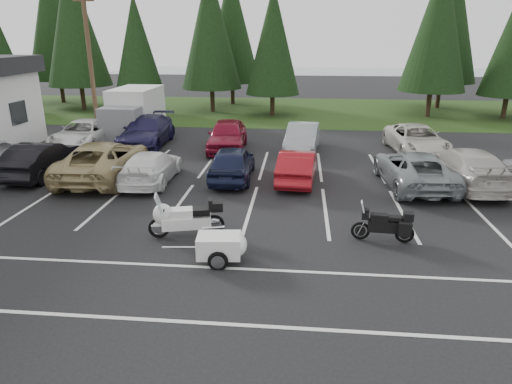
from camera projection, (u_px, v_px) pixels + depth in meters
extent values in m
plane|color=black|center=(233.00, 219.00, 15.62)|extent=(120.00, 120.00, 0.00)
cube|color=#1E3912|center=(274.00, 110.00, 38.21)|extent=(80.00, 16.00, 0.01)
cube|color=slate|center=(314.00, 78.00, 67.03)|extent=(70.00, 50.00, 0.02)
cylinder|color=#473321|center=(90.00, 62.00, 26.36)|extent=(0.26, 0.26, 9.00)
cube|color=#473321|center=(83.00, 0.00, 25.29)|extent=(1.20, 0.10, 0.10)
cube|color=silver|center=(240.00, 199.00, 17.50)|extent=(32.00, 16.00, 0.01)
cylinder|color=#332316|center=(4.00, 99.00, 37.23)|extent=(0.36, 0.36, 2.16)
cylinder|color=#332316|center=(82.00, 93.00, 38.09)|extent=(0.36, 0.36, 2.78)
cone|color=black|center=(74.00, 22.00, 36.28)|extent=(5.10, 5.10, 9.86)
cylinder|color=#332316|center=(141.00, 100.00, 36.38)|extent=(0.36, 0.36, 2.11)
cone|color=black|center=(137.00, 45.00, 35.01)|extent=(3.87, 3.87, 7.48)
cylinder|color=#332316|center=(212.00, 96.00, 37.21)|extent=(0.36, 0.36, 2.62)
cone|color=black|center=(210.00, 28.00, 35.51)|extent=(4.80, 4.80, 9.27)
cylinder|color=#332316|center=(272.00, 101.00, 35.59)|extent=(0.36, 0.36, 2.26)
cone|color=black|center=(273.00, 40.00, 34.12)|extent=(4.14, 4.14, 7.99)
cylinder|color=#332316|center=(429.00, 99.00, 34.89)|extent=(0.36, 0.36, 2.69)
cone|color=black|center=(438.00, 24.00, 33.15)|extent=(4.93, 4.93, 9.52)
cylinder|color=#332316|center=(505.00, 103.00, 34.17)|extent=(0.36, 0.36, 2.33)
cylinder|color=#332316|center=(62.00, 87.00, 42.39)|extent=(0.36, 0.36, 2.88)
cone|color=black|center=(53.00, 21.00, 40.52)|extent=(5.28, 5.28, 10.20)
cylinder|color=#332316|center=(233.00, 89.00, 41.43)|extent=(0.36, 0.36, 2.71)
cone|color=black|center=(232.00, 26.00, 39.67)|extent=(4.97, 4.97, 9.61)
cylinder|color=#332316|center=(439.00, 90.00, 39.09)|extent=(0.36, 0.36, 3.00)
cone|color=black|center=(449.00, 16.00, 37.14)|extent=(5.50, 5.50, 10.62)
imported|color=black|center=(42.00, 159.00, 20.19)|extent=(1.67, 4.67, 1.53)
imported|color=tan|center=(104.00, 160.00, 19.81)|extent=(3.01, 6.05, 1.65)
imported|color=white|center=(151.00, 167.00, 19.36)|extent=(1.93, 4.61, 1.33)
imported|color=#151A36|center=(232.00, 163.00, 19.72)|extent=(1.85, 4.40, 1.49)
imported|color=maroon|center=(297.00, 166.00, 19.41)|extent=(1.77, 4.30, 1.38)
imported|color=gray|center=(414.00, 169.00, 18.79)|extent=(2.81, 5.46, 1.47)
imported|color=#BCB5AC|center=(464.00, 167.00, 18.83)|extent=(2.75, 5.69, 1.60)
imported|color=white|center=(84.00, 134.00, 25.52)|extent=(2.45, 5.30, 1.47)
imported|color=#1C193F|center=(147.00, 131.00, 25.78)|extent=(2.50, 5.70, 1.63)
imported|color=maroon|center=(227.00, 135.00, 24.74)|extent=(2.24, 4.97, 1.66)
imported|color=gray|center=(302.00, 138.00, 24.39)|extent=(2.01, 4.69, 1.50)
imported|color=beige|center=(416.00, 140.00, 24.12)|extent=(2.87, 5.47, 1.47)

